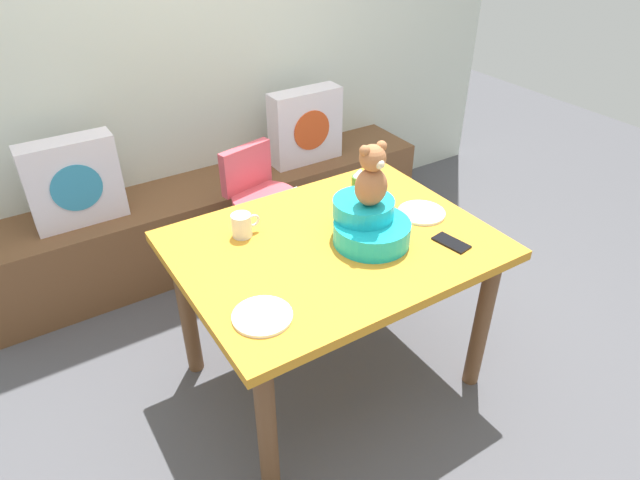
# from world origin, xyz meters

# --- Properties ---
(ground_plane) EXTENTS (8.00, 8.00, 0.00)m
(ground_plane) POSITION_xyz_m (0.00, 0.00, 0.00)
(ground_plane) COLOR #4C4C51
(back_wall) EXTENTS (4.40, 0.10, 2.60)m
(back_wall) POSITION_xyz_m (0.00, 1.48, 1.30)
(back_wall) COLOR silver
(back_wall) RESTS_ON ground_plane
(window_bench) EXTENTS (2.60, 0.44, 0.46)m
(window_bench) POSITION_xyz_m (0.00, 1.21, 0.23)
(window_bench) COLOR brown
(window_bench) RESTS_ON ground_plane
(pillow_floral_left) EXTENTS (0.44, 0.15, 0.44)m
(pillow_floral_left) POSITION_xyz_m (-0.74, 1.19, 0.68)
(pillow_floral_left) COLOR silver
(pillow_floral_left) RESTS_ON window_bench
(pillow_floral_right) EXTENTS (0.44, 0.15, 0.44)m
(pillow_floral_right) POSITION_xyz_m (0.59, 1.19, 0.68)
(pillow_floral_right) COLOR silver
(pillow_floral_right) RESTS_ON window_bench
(dining_table) EXTENTS (1.21, 0.93, 0.74)m
(dining_table) POSITION_xyz_m (0.00, 0.00, 0.63)
(dining_table) COLOR orange
(dining_table) RESTS_ON ground_plane
(highchair) EXTENTS (0.39, 0.50, 0.79)m
(highchair) POSITION_xyz_m (0.08, 0.78, 0.52)
(highchair) COLOR #D84C59
(highchair) RESTS_ON ground_plane
(infant_seat_teal) EXTENTS (0.30, 0.33, 0.16)m
(infant_seat_teal) POSITION_xyz_m (0.12, -0.06, 0.81)
(infant_seat_teal) COLOR #17B3C0
(infant_seat_teal) RESTS_ON dining_table
(teddy_bear) EXTENTS (0.13, 0.12, 0.25)m
(teddy_bear) POSITION_xyz_m (0.12, -0.06, 1.02)
(teddy_bear) COLOR #AA6940
(teddy_bear) RESTS_ON infant_seat_teal
(ketchup_bottle) EXTENTS (0.07, 0.07, 0.18)m
(ketchup_bottle) POSITION_xyz_m (0.24, 0.16, 0.83)
(ketchup_bottle) COLOR #4C8C33
(ketchup_bottle) RESTS_ON dining_table
(coffee_mug) EXTENTS (0.12, 0.08, 0.09)m
(coffee_mug) POSITION_xyz_m (-0.28, 0.23, 0.79)
(coffee_mug) COLOR silver
(coffee_mug) RESTS_ON dining_table
(dinner_plate_near) EXTENTS (0.20, 0.20, 0.01)m
(dinner_plate_near) POSITION_xyz_m (0.43, -0.03, 0.75)
(dinner_plate_near) COLOR white
(dinner_plate_near) RESTS_ON dining_table
(dinner_plate_far) EXTENTS (0.20, 0.20, 0.01)m
(dinner_plate_far) POSITION_xyz_m (-0.44, -0.25, 0.75)
(dinner_plate_far) COLOR white
(dinner_plate_far) RESTS_ON dining_table
(cell_phone) EXTENTS (0.09, 0.15, 0.01)m
(cell_phone) POSITION_xyz_m (0.38, -0.26, 0.74)
(cell_phone) COLOR black
(cell_phone) RESTS_ON dining_table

